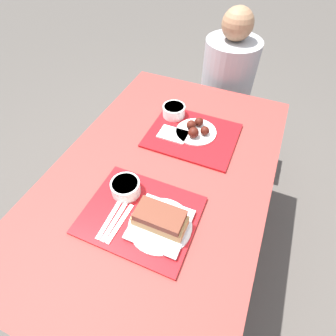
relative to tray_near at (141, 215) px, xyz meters
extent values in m
plane|color=#4C4742|center=(-0.02, 0.23, -0.78)|extent=(12.00, 12.00, 0.00)
cube|color=maroon|center=(-0.02, 0.23, -0.03)|extent=(0.90, 1.42, 0.04)
cylinder|color=maroon|center=(-0.41, -0.40, -0.41)|extent=(0.07, 0.07, 0.74)
cylinder|color=maroon|center=(-0.41, 0.86, -0.41)|extent=(0.07, 0.07, 0.74)
cylinder|color=maroon|center=(0.37, 0.86, -0.41)|extent=(0.07, 0.07, 0.74)
cube|color=maroon|center=(-0.02, 1.16, -0.34)|extent=(0.85, 0.28, 0.04)
cylinder|color=maroon|center=(-0.38, 1.16, -0.57)|extent=(0.06, 0.06, 0.43)
cylinder|color=maroon|center=(0.35, 1.16, -0.57)|extent=(0.06, 0.06, 0.43)
cube|color=#B21419|center=(0.00, 0.00, 0.00)|extent=(0.41, 0.33, 0.01)
cube|color=#B21419|center=(0.03, 0.49, 0.00)|extent=(0.41, 0.33, 0.01)
cylinder|color=white|center=(-0.10, 0.07, 0.03)|extent=(0.11, 0.11, 0.06)
cylinder|color=beige|center=(-0.10, 0.07, 0.06)|extent=(0.10, 0.10, 0.01)
cylinder|color=white|center=(0.09, -0.02, 0.01)|extent=(0.23, 0.23, 0.01)
cube|color=silver|center=(0.09, -0.02, 0.02)|extent=(0.20, 0.20, 0.01)
cube|color=tan|center=(0.09, -0.02, 0.04)|extent=(0.19, 0.09, 0.04)
cube|color=brown|center=(0.09, -0.02, 0.08)|extent=(0.17, 0.09, 0.03)
cube|color=white|center=(-0.07, -0.06, 0.01)|extent=(0.02, 0.17, 0.00)
cube|color=white|center=(-0.05, -0.06, 0.01)|extent=(0.02, 0.17, 0.00)
cube|color=white|center=(-0.09, -0.06, 0.01)|extent=(0.02, 0.17, 0.00)
cube|color=#A59E93|center=(0.00, 0.08, 0.01)|extent=(0.04, 0.03, 0.01)
cylinder|color=white|center=(-0.11, 0.59, 0.03)|extent=(0.11, 0.11, 0.06)
cylinder|color=beige|center=(-0.11, 0.59, 0.06)|extent=(0.10, 0.10, 0.01)
cylinder|color=white|center=(0.04, 0.51, 0.01)|extent=(0.19, 0.19, 0.01)
sphere|color=#42140C|center=(0.08, 0.50, 0.04)|extent=(0.04, 0.04, 0.04)
sphere|color=#42140C|center=(0.04, 0.55, 0.04)|extent=(0.04, 0.04, 0.04)
sphere|color=#42140C|center=(0.01, 0.51, 0.04)|extent=(0.05, 0.05, 0.05)
sphere|color=#42140C|center=(0.04, 0.47, 0.04)|extent=(0.05, 0.05, 0.05)
cube|color=white|center=(-0.05, 0.45, 0.01)|extent=(0.13, 0.09, 0.01)
cylinder|color=#9E9EA3|center=(0.04, 1.16, -0.07)|extent=(0.33, 0.33, 0.50)
sphere|color=#936B4C|center=(0.04, 1.16, 0.27)|extent=(0.18, 0.18, 0.18)
camera|label=1|loc=(0.29, -0.42, 0.85)|focal=28.00mm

